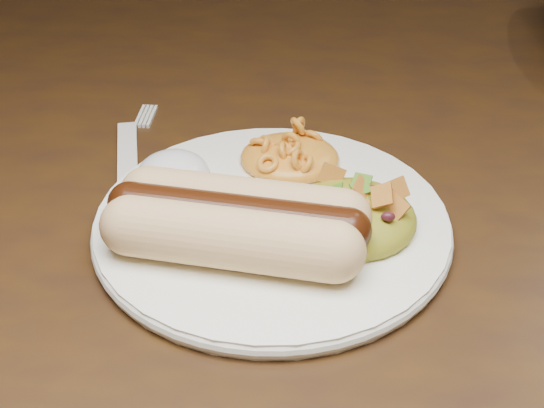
{
  "coord_description": "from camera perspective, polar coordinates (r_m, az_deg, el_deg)",
  "views": [
    {
      "loc": [
        0.02,
        -0.58,
        1.06
      ],
      "look_at": [
        -0.01,
        -0.17,
        0.77
      ],
      "focal_mm": 50.0,
      "sensor_mm": 36.0,
      "label": 1
    }
  ],
  "objects": [
    {
      "name": "table",
      "position": [
        0.71,
        2.05,
        0.46
      ],
      "size": [
        1.6,
        0.9,
        0.75
      ],
      "color": "#39220B",
      "rests_on": "floor"
    },
    {
      "name": "plate",
      "position": [
        0.51,
        0.0,
        -1.48
      ],
      "size": [
        0.26,
        0.26,
        0.01
      ],
      "primitive_type": "cylinder",
      "rotation": [
        0.0,
        0.0,
        0.12
      ],
      "color": "white",
      "rests_on": "table"
    },
    {
      "name": "hotdog",
      "position": [
        0.47,
        -2.68,
        -1.26
      ],
      "size": [
        0.14,
        0.09,
        0.04
      ],
      "rotation": [
        0.0,
        0.0,
        -0.12
      ],
      "color": "#F2B378",
      "rests_on": "plate"
    },
    {
      "name": "mac_and_cheese",
      "position": [
        0.55,
        1.35,
        4.37
      ],
      "size": [
        0.08,
        0.07,
        0.03
      ],
      "primitive_type": "ellipsoid",
      "rotation": [
        0.0,
        0.0,
        -0.07
      ],
      "color": "#FCA531",
      "rests_on": "plate"
    },
    {
      "name": "sour_cream",
      "position": [
        0.53,
        -7.5,
        2.84
      ],
      "size": [
        0.06,
        0.06,
        0.03
      ],
      "primitive_type": "ellipsoid",
      "rotation": [
        0.0,
        0.0,
        0.2
      ],
      "color": "white",
      "rests_on": "plate"
    },
    {
      "name": "taco_salad",
      "position": [
        0.49,
        6.01,
        -0.24
      ],
      "size": [
        0.09,
        0.08,
        0.04
      ],
      "rotation": [
        0.0,
        0.0,
        0.15
      ],
      "color": "#B97F18",
      "rests_on": "plate"
    },
    {
      "name": "fork",
      "position": [
        0.6,
        -10.83,
        3.57
      ],
      "size": [
        0.06,
        0.16,
        0.0
      ],
      "primitive_type": "cube",
      "rotation": [
        0.0,
        0.0,
        0.24
      ],
      "color": "silver",
      "rests_on": "table"
    }
  ]
}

